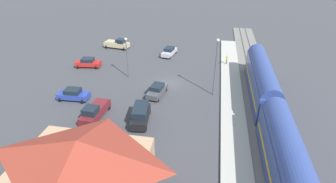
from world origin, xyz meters
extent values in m
plane|color=#424247|center=(0.00, 0.00, 0.00)|extent=(200.00, 200.00, 0.00)
cube|color=slate|center=(-14.00, 0.00, 0.09)|extent=(4.80, 70.00, 0.18)
cube|color=#59544C|center=(-14.72, 0.00, 0.24)|extent=(0.10, 70.00, 0.12)
cube|color=#59544C|center=(-13.28, 0.00, 0.24)|extent=(0.10, 70.00, 0.12)
cube|color=#B7B2A8|center=(-10.00, 0.00, 0.15)|extent=(3.20, 46.00, 0.30)
cube|color=#33478C|center=(-14.00, 1.35, 2.15)|extent=(2.90, 17.10, 3.70)
cube|color=gold|center=(-12.54, 1.35, 1.85)|extent=(0.04, 15.73, 0.36)
cylinder|color=#33478C|center=(-14.00, 1.35, 3.90)|extent=(2.75, 16.42, 2.76)
cube|color=#33478C|center=(-14.00, 19.25, 2.15)|extent=(2.90, 17.10, 3.70)
cube|color=gold|center=(-12.54, 19.25, 1.85)|extent=(0.04, 15.73, 0.36)
cylinder|color=#33478C|center=(-14.00, 19.25, 3.90)|extent=(2.75, 16.42, 2.76)
cube|color=tan|center=(4.00, 22.00, 1.61)|extent=(11.35, 8.44, 3.21)
pyramid|color=#9E3828|center=(4.00, 22.00, 4.35)|extent=(12.15, 9.24, 2.27)
cube|color=#4C3323|center=(4.00, 17.75, 1.05)|extent=(1.10, 0.08, 2.10)
cylinder|color=brown|center=(-9.37, -9.11, 0.72)|extent=(0.22, 0.22, 0.85)
cylinder|color=yellow|center=(-9.37, -9.11, 1.46)|extent=(0.36, 0.36, 0.62)
sphere|color=tan|center=(-9.37, -9.11, 1.89)|extent=(0.24, 0.24, 0.24)
cube|color=#C6B284|center=(14.12, -14.51, 0.84)|extent=(5.62, 2.70, 0.92)
cube|color=#19232D|center=(13.11, -14.37, 1.72)|extent=(1.95, 1.95, 0.84)
cylinder|color=black|center=(11.87, -15.06, 0.38)|extent=(0.22, 0.76, 0.76)
cylinder|color=black|center=(12.11, -13.36, 0.38)|extent=(0.22, 0.76, 0.76)
cylinder|color=black|center=(16.13, -15.67, 0.38)|extent=(0.22, 0.76, 0.76)
cylinder|color=black|center=(16.37, -13.96, 0.38)|extent=(0.22, 0.76, 0.76)
cube|color=#C6B284|center=(15.06, -14.64, 1.40)|extent=(3.20, 2.26, 0.20)
cube|color=#47494F|center=(1.03, 4.13, 0.72)|extent=(2.57, 4.75, 0.76)
cube|color=#19232D|center=(1.03, 4.13, 1.42)|extent=(1.96, 2.40, 0.64)
cylinder|color=black|center=(1.53, 2.32, 0.34)|extent=(0.22, 0.68, 0.68)
cylinder|color=black|center=(-0.05, 2.59, 0.34)|extent=(0.22, 0.68, 0.68)
cylinder|color=black|center=(2.10, 5.67, 0.34)|extent=(0.22, 0.68, 0.68)
cylinder|color=black|center=(0.53, 5.94, 0.34)|extent=(0.22, 0.68, 0.68)
cube|color=black|center=(1.65, 11.20, 0.84)|extent=(2.51, 5.09, 1.00)
cube|color=#19232D|center=(1.67, 11.05, 1.78)|extent=(2.11, 3.61, 0.88)
cylinder|color=black|center=(0.58, 12.99, 0.34)|extent=(0.22, 0.68, 0.68)
cylinder|color=black|center=(2.29, 13.18, 0.34)|extent=(0.22, 0.68, 0.68)
cylinder|color=black|center=(1.02, 9.21, 0.34)|extent=(0.22, 0.68, 0.68)
cylinder|color=black|center=(2.73, 9.41, 0.34)|extent=(0.22, 0.68, 0.68)
cube|color=silver|center=(2.08, -12.17, 0.72)|extent=(2.72, 4.78, 0.76)
cube|color=#19232D|center=(2.08, -12.17, 1.42)|extent=(2.03, 2.45, 0.64)
cylinder|color=black|center=(1.64, -10.34, 0.34)|extent=(0.22, 0.68, 0.68)
cylinder|color=black|center=(3.21, -10.67, 0.34)|extent=(0.22, 0.68, 0.68)
cylinder|color=black|center=(0.95, -13.67, 0.34)|extent=(0.22, 0.68, 0.68)
cylinder|color=black|center=(2.51, -13.99, 0.34)|extent=(0.22, 0.68, 0.68)
cube|color=maroon|center=(7.72, 11.24, 0.84)|extent=(2.28, 5.51, 0.92)
cube|color=#19232D|center=(7.79, 12.26, 1.72)|extent=(1.82, 1.83, 0.84)
cylinder|color=black|center=(6.99, 13.43, 0.38)|extent=(0.22, 0.76, 0.76)
cylinder|color=black|center=(8.71, 13.33, 0.38)|extent=(0.22, 0.76, 0.76)
cylinder|color=black|center=(6.74, 9.14, 0.38)|extent=(0.22, 0.76, 0.76)
cylinder|color=black|center=(8.46, 9.04, 0.38)|extent=(0.22, 0.76, 0.76)
cube|color=maroon|center=(7.67, 10.29, 1.40)|extent=(2.04, 3.08, 0.20)
cube|color=#283D9E|center=(12.76, 7.53, 0.72)|extent=(4.56, 1.99, 0.76)
cube|color=#19232D|center=(12.76, 7.53, 1.42)|extent=(2.21, 1.69, 0.64)
cylinder|color=black|center=(11.09, 6.67, 0.34)|extent=(0.22, 0.68, 0.68)
cylinder|color=black|center=(11.03, 8.27, 0.34)|extent=(0.22, 0.68, 0.68)
cylinder|color=black|center=(14.48, 6.78, 0.34)|extent=(0.22, 0.68, 0.68)
cylinder|color=black|center=(14.43, 8.38, 0.34)|extent=(0.22, 0.68, 0.68)
cube|color=red|center=(15.82, -3.86, 0.72)|extent=(4.68, 2.35, 0.76)
cube|color=#19232D|center=(15.82, -3.86, 1.42)|extent=(2.33, 1.86, 0.64)
cylinder|color=black|center=(14.22, -4.85, 0.34)|extent=(0.22, 0.68, 0.68)
cylinder|color=black|center=(14.03, -3.26, 0.34)|extent=(0.22, 0.68, 0.68)
cylinder|color=black|center=(17.60, -4.46, 0.34)|extent=(0.22, 0.68, 0.68)
cylinder|color=black|center=(17.41, -2.87, 0.34)|extent=(0.22, 0.68, 0.68)
cylinder|color=#515156|center=(-7.20, 2.51, 4.17)|extent=(0.16, 0.16, 8.34)
sphere|color=#EAE5C6|center=(-7.20, 2.51, 8.52)|extent=(0.44, 0.44, 0.44)
cylinder|color=#515156|center=(7.17, -1.00, 3.28)|extent=(0.16, 0.16, 6.56)
sphere|color=#EAE5C6|center=(7.17, -1.00, 6.74)|extent=(0.44, 0.44, 0.44)
camera|label=1|loc=(-6.57, 37.37, 19.74)|focal=27.91mm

